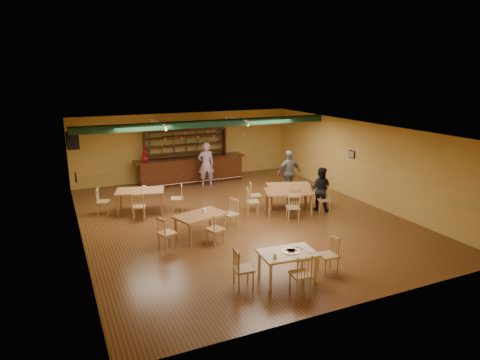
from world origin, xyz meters
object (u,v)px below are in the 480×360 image
dining_table_c (201,226)px  near_table (287,266)px  patron_right_a (320,189)px  bar_counter (191,170)px  dining_table_d (288,202)px  patron_bar (206,164)px  dining_table_a (141,201)px  dining_table_b (289,196)px

dining_table_c → near_table: (1.00, -3.34, -0.01)m
dining_table_c → patron_right_a: size_ratio=0.93×
bar_counter → dining_table_c: bearing=-105.4°
dining_table_d → patron_right_a: (1.21, -0.15, 0.38)m
dining_table_d → patron_bar: patron_bar is taller
patron_right_a → bar_counter: bearing=-12.7°
near_table → dining_table_a: bearing=113.4°
dining_table_a → dining_table_b: dining_table_a is taller
dining_table_d → dining_table_c: bearing=-147.4°
near_table → patron_right_a: size_ratio=0.84×
dining_table_a → dining_table_c: 3.24m
bar_counter → near_table: bar_counter is taller
dining_table_a → patron_bar: size_ratio=0.85×
dining_table_a → dining_table_b: size_ratio=1.02×
dining_table_b → dining_table_c: (-3.92, -1.50, -0.04)m
near_table → patron_bar: (1.14, 8.74, 0.60)m
bar_counter → dining_table_a: 4.30m
dining_table_d → patron_right_a: patron_right_a is taller
bar_counter → patron_right_a: 6.30m
bar_counter → dining_table_b: size_ratio=3.07×
dining_table_a → dining_table_c: dining_table_a is taller
dining_table_a → patron_right_a: 6.32m
dining_table_d → near_table: size_ratio=1.23×
patron_bar → bar_counter: bearing=-53.1°
bar_counter → patron_right_a: size_ratio=3.14×
near_table → dining_table_c: bearing=111.4°
dining_table_a → dining_table_d: (4.66, -2.18, -0.00)m
bar_counter → patron_bar: size_ratio=2.57×
dining_table_a → dining_table_c: bearing=-53.1°
near_table → patron_bar: 8.83m
bar_counter → dining_table_d: size_ratio=3.04×
dining_table_c → dining_table_a: bearing=92.2°
dining_table_a → near_table: 6.72m
dining_table_d → near_table: (-2.50, -4.18, -0.05)m
bar_counter → dining_table_d: bearing=-71.6°
dining_table_b → patron_right_a: 1.19m
dining_table_b → near_table: (-2.91, -4.83, -0.05)m
dining_table_a → patron_bar: (3.29, 2.38, 0.54)m
dining_table_b → near_table: 5.64m
bar_counter → dining_table_c: (-1.71, -6.23, -0.20)m
dining_table_d → near_table: dining_table_d is taller
dining_table_a → patron_right_a: bearing=-5.6°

